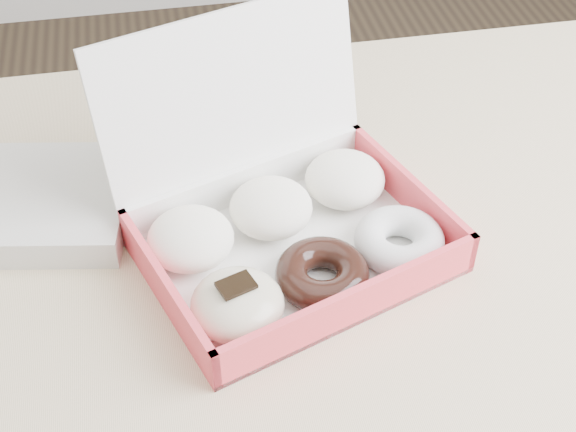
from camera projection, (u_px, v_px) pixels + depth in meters
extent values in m
cube|color=tan|center=(261.00, 243.00, 0.96)|extent=(1.20, 0.80, 0.04)
cylinder|color=tan|center=(517.00, 220.00, 1.55)|extent=(0.05, 0.05, 0.71)
cube|color=white|center=(295.00, 256.00, 0.91)|extent=(0.38, 0.33, 0.01)
cube|color=#F4434E|center=(352.00, 308.00, 0.82)|extent=(0.31, 0.12, 0.05)
cube|color=white|center=(247.00, 184.00, 0.97)|extent=(0.31, 0.12, 0.05)
cube|color=#F4434E|center=(166.00, 294.00, 0.84)|extent=(0.09, 0.23, 0.05)
cube|color=#F4434E|center=(409.00, 194.00, 0.96)|extent=(0.09, 0.23, 0.05)
cube|color=white|center=(235.00, 112.00, 0.92)|extent=(0.33, 0.17, 0.23)
ellipsoid|color=white|center=(191.00, 239.00, 0.89)|extent=(0.12, 0.12, 0.05)
ellipsoid|color=white|center=(271.00, 208.00, 0.93)|extent=(0.12, 0.12, 0.05)
ellipsoid|color=white|center=(345.00, 179.00, 0.97)|extent=(0.12, 0.12, 0.05)
ellipsoid|color=beige|center=(237.00, 305.00, 0.82)|extent=(0.12, 0.12, 0.05)
cube|color=black|center=(236.00, 285.00, 0.80)|extent=(0.04, 0.04, 0.00)
torus|color=black|center=(322.00, 274.00, 0.86)|extent=(0.13, 0.13, 0.04)
torus|color=white|center=(399.00, 241.00, 0.90)|extent=(0.13, 0.13, 0.04)
cube|color=silver|center=(31.00, 202.00, 0.96)|extent=(0.26, 0.22, 0.04)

